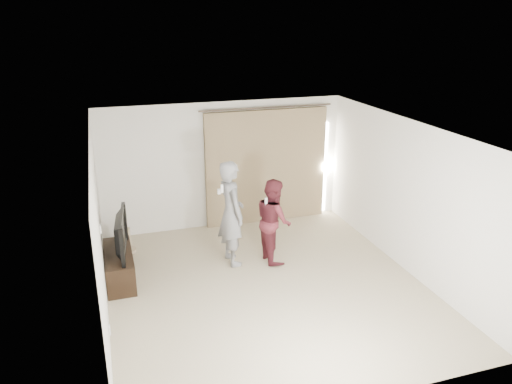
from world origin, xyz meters
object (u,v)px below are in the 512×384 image
tv (116,234)px  person_woman (274,220)px  tv_console (119,266)px  person_man (231,213)px

tv → person_woman: person_woman is taller
tv_console → tv: tv is taller
person_woman → tv_console: bearing=178.5°
person_man → person_woman: (0.74, -0.12, -0.18)m
person_man → person_woman: bearing=-9.2°
tv → person_woman: (2.70, -0.07, -0.07)m
tv → tv_console: bearing=0.0°
tv_console → person_woman: 2.75m
tv → person_woman: bearing=-85.6°
tv_console → person_woman: (2.70, -0.07, 0.51)m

